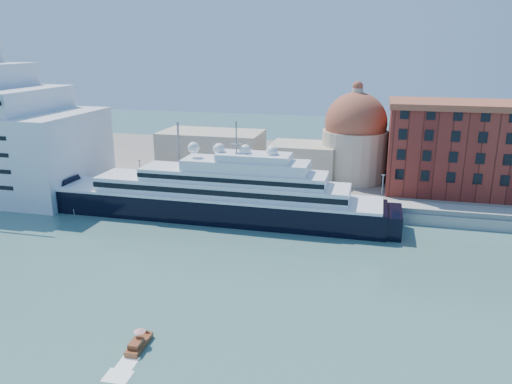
# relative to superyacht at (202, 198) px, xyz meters

# --- Properties ---
(ground) EXTENTS (400.00, 400.00, 0.00)m
(ground) POSITION_rel_superyacht_xyz_m (10.54, -23.00, -4.59)
(ground) COLOR #3B6663
(ground) RESTS_ON ground
(quay) EXTENTS (180.00, 10.00, 2.50)m
(quay) POSITION_rel_superyacht_xyz_m (10.54, 11.00, -3.34)
(quay) COLOR gray
(quay) RESTS_ON ground
(land) EXTENTS (260.00, 72.00, 2.00)m
(land) POSITION_rel_superyacht_xyz_m (10.54, 52.00, -3.59)
(land) COLOR slate
(land) RESTS_ON ground
(quay_fence) EXTENTS (180.00, 0.10, 1.20)m
(quay_fence) POSITION_rel_superyacht_xyz_m (10.54, 6.50, -1.49)
(quay_fence) COLOR slate
(quay_fence) RESTS_ON quay
(superyacht) EXTENTS (88.97, 12.34, 26.59)m
(superyacht) POSITION_rel_superyacht_xyz_m (0.00, 0.00, 0.00)
(superyacht) COLOR black
(superyacht) RESTS_ON ground
(service_barge) EXTENTS (12.25, 6.61, 2.62)m
(service_barge) POSITION_rel_superyacht_xyz_m (-34.98, -2.85, -3.84)
(service_barge) COLOR white
(service_barge) RESTS_ON ground
(water_taxi) EXTENTS (2.02, 5.46, 2.56)m
(water_taxi) POSITION_rel_superyacht_xyz_m (9.75, -51.91, -3.97)
(water_taxi) COLOR brown
(water_taxi) RESTS_ON ground
(warehouse) EXTENTS (43.00, 19.00, 23.25)m
(warehouse) POSITION_rel_superyacht_xyz_m (62.54, 29.00, 9.20)
(warehouse) COLOR maroon
(warehouse) RESTS_ON land
(church) EXTENTS (66.00, 18.00, 25.50)m
(church) POSITION_rel_superyacht_xyz_m (16.93, 34.72, 6.32)
(church) COLOR beige
(church) RESTS_ON land
(lamp_posts) EXTENTS (120.80, 2.40, 18.00)m
(lamp_posts) POSITION_rel_superyacht_xyz_m (-2.12, 9.27, 5.25)
(lamp_posts) COLOR slate
(lamp_posts) RESTS_ON quay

